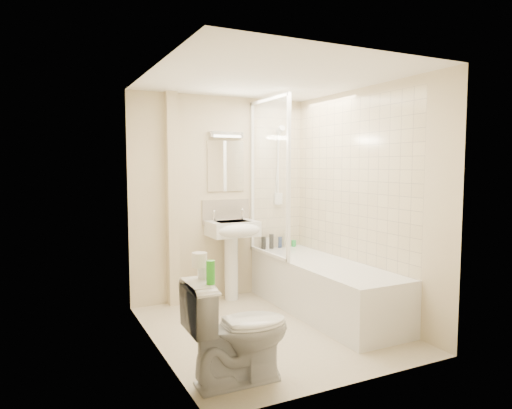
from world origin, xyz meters
name	(u,v)px	position (x,y,z in m)	size (l,w,h in m)	color
floor	(270,329)	(0.00, 0.00, 0.00)	(2.50, 2.50, 0.00)	beige
wall_back	(222,198)	(0.00, 1.25, 1.20)	(2.20, 0.02, 2.40)	beige
wall_left	(156,212)	(-1.10, 0.00, 1.20)	(0.02, 2.50, 2.40)	beige
wall_right	(362,202)	(1.10, 0.00, 1.20)	(0.02, 2.50, 2.40)	beige
ceiling	(271,78)	(0.00, 0.00, 2.40)	(2.20, 2.50, 0.02)	white
tile_back	(277,178)	(0.75, 1.24, 1.42)	(0.70, 0.01, 1.75)	beige
tile_right	(350,180)	(1.09, 0.20, 1.42)	(0.01, 2.10, 1.75)	beige
pipe_boxing	(172,200)	(-0.62, 1.19, 1.20)	(0.12, 0.12, 2.40)	beige
splashback	(226,212)	(0.05, 1.24, 1.03)	(0.60, 0.01, 0.30)	beige
mirror	(226,166)	(0.05, 1.24, 1.58)	(0.46, 0.01, 0.60)	white
strip_light	(226,135)	(0.05, 1.22, 1.95)	(0.42, 0.07, 0.07)	silver
bathtub	(323,286)	(0.75, 0.20, 0.29)	(0.70, 2.10, 0.55)	white
shower_screen	(269,178)	(0.40, 0.80, 1.45)	(0.04, 0.92, 1.80)	white
shower_fixture	(279,169)	(0.75, 1.19, 1.55)	(0.10, 0.16, 0.99)	white
pedestal_sink	(233,237)	(0.05, 1.01, 0.75)	(0.56, 0.50, 1.07)	white
bottle_black_a	(264,243)	(0.52, 1.16, 0.63)	(0.06, 0.06, 0.15)	black
bottle_white_a	(267,243)	(0.57, 1.16, 0.62)	(0.06, 0.06, 0.14)	silver
bottle_black_b	(271,241)	(0.63, 1.16, 0.64)	(0.06, 0.06, 0.18)	black
bottle_blue	(280,242)	(0.76, 1.16, 0.62)	(0.05, 0.05, 0.14)	navy
bottle_cream	(286,240)	(0.84, 1.16, 0.64)	(0.06, 0.06, 0.19)	beige
bottle_white_b	(287,241)	(0.86, 1.16, 0.63)	(0.06, 0.06, 0.16)	silver
bottle_green	(294,243)	(0.96, 1.16, 0.59)	(0.06, 0.06, 0.08)	green
toilet	(238,330)	(-0.72, -0.85, 0.39)	(0.78, 0.46, 0.78)	white
toilet_roll_lower	(205,272)	(-0.94, -0.76, 0.83)	(0.11, 0.11, 0.09)	white
toilet_roll_upper	(199,260)	(-0.99, -0.78, 0.92)	(0.11, 0.11, 0.10)	white
green_bottle	(211,272)	(-0.96, -0.94, 0.86)	(0.06, 0.06, 0.16)	green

